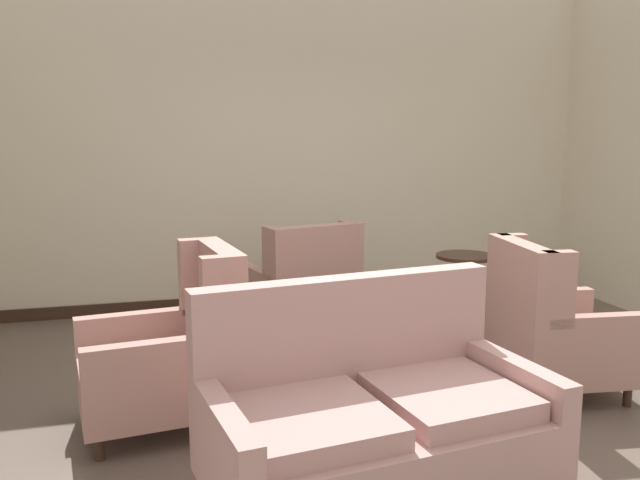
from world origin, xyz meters
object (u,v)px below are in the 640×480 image
(armchair_foreground_right, at_px, (302,289))
(side_table, at_px, (464,288))
(coffee_table, at_px, (380,336))
(armchair_back_corner, at_px, (174,355))
(porcelain_vase, at_px, (376,307))
(settee, at_px, (373,417))
(armchair_near_sideboard, at_px, (550,329))

(armchair_foreground_right, distance_m, side_table, 1.39)
(coffee_table, xyz_separation_m, armchair_back_corner, (-1.38, -0.18, 0.05))
(armchair_back_corner, bearing_deg, side_table, 107.41)
(armchair_back_corner, bearing_deg, armchair_foreground_right, 134.82)
(porcelain_vase, distance_m, settee, 1.34)
(side_table, bearing_deg, porcelain_vase, -139.51)
(coffee_table, bearing_deg, armchair_back_corner, -172.59)
(coffee_table, distance_m, settee, 1.36)
(porcelain_vase, xyz_separation_m, side_table, (1.17, 1.00, -0.17))
(armchair_near_sideboard, xyz_separation_m, armchair_foreground_right, (-1.34, 1.62, -0.02))
(porcelain_vase, bearing_deg, settee, -110.30)
(armchair_foreground_right, bearing_deg, armchair_back_corner, 38.24)
(porcelain_vase, bearing_deg, armchair_near_sideboard, -14.08)
(settee, relative_size, armchair_foreground_right, 1.71)
(settee, distance_m, armchair_near_sideboard, 1.87)
(porcelain_vase, xyz_separation_m, armchair_foreground_right, (-0.18, 1.33, -0.18))
(coffee_table, xyz_separation_m, side_table, (1.12, 0.97, 0.04))
(armchair_foreground_right, bearing_deg, porcelain_vase, 84.13)
(porcelain_vase, bearing_deg, coffee_table, 32.68)
(settee, bearing_deg, armchair_back_corner, 121.24)
(porcelain_vase, relative_size, armchair_near_sideboard, 0.30)
(coffee_table, bearing_deg, side_table, 40.75)
(armchair_foreground_right, height_order, armchair_back_corner, armchair_back_corner)
(armchair_back_corner, distance_m, side_table, 2.76)
(coffee_table, bearing_deg, armchair_foreground_right, 99.82)
(armchair_near_sideboard, bearing_deg, armchair_foreground_right, 46.17)
(coffee_table, relative_size, settee, 0.57)
(armchair_near_sideboard, relative_size, armchair_foreground_right, 1.03)
(armchair_near_sideboard, bearing_deg, porcelain_vase, 82.52)
(porcelain_vase, relative_size, settee, 0.18)
(coffee_table, distance_m, side_table, 1.49)
(coffee_table, relative_size, porcelain_vase, 3.11)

